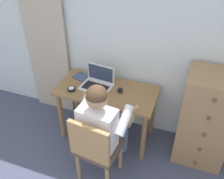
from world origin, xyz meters
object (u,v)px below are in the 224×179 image
object	(u,v)px
chair	(96,148)
person_seated	(104,123)
laptop	(98,82)
desk_clock	(71,89)
dresser	(205,120)
computer_mouse	(120,90)
desk	(107,98)
notebook_pad	(83,77)

from	to	relation	value
chair	person_seated	world-z (taller)	person_seated
laptop	desk_clock	xyz separation A→B (m)	(-0.25, -0.17, -0.04)
dresser	desk_clock	world-z (taller)	dresser
person_seated	computer_mouse	xyz separation A→B (m)	(0.01, 0.47, 0.07)
person_seated	desk	bearing A→B (deg)	107.02
notebook_pad	person_seated	bearing A→B (deg)	-32.17
desk	laptop	xyz separation A→B (m)	(-0.12, 0.03, 0.17)
computer_mouse	laptop	bearing A→B (deg)	156.48
laptop	chair	bearing A→B (deg)	-70.01
computer_mouse	dresser	bearing A→B (deg)	-18.52
laptop	person_seated	bearing A→B (deg)	-61.70
chair	desk_clock	bearing A→B (deg)	134.88
person_seated	laptop	bearing A→B (deg)	118.30
desk	dresser	world-z (taller)	dresser
dresser	laptop	distance (m)	1.24
desk_clock	chair	bearing A→B (deg)	-45.12
desk	person_seated	xyz separation A→B (m)	(0.14, -0.45, 0.07)
laptop	notebook_pad	bearing A→B (deg)	158.23
desk	dresser	size ratio (longest dim) A/B	1.01
dresser	chair	xyz separation A→B (m)	(-0.98, -0.69, -0.08)
desk_clock	notebook_pad	xyz separation A→B (m)	(0.01, 0.27, -0.01)
dresser	laptop	xyz separation A→B (m)	(-1.22, -0.03, 0.21)
person_seated	laptop	distance (m)	0.56
laptop	computer_mouse	world-z (taller)	laptop
desk	chair	world-z (taller)	chair
desk	computer_mouse	bearing A→B (deg)	7.84
chair	person_seated	xyz separation A→B (m)	(0.02, 0.18, 0.18)
chair	dresser	bearing A→B (deg)	35.19
desk	notebook_pad	size ratio (longest dim) A/B	5.40
desk	desk_clock	world-z (taller)	desk_clock
dresser	desk_clock	bearing A→B (deg)	-172.15
computer_mouse	notebook_pad	bearing A→B (deg)	147.27
dresser	computer_mouse	bearing A→B (deg)	-177.54
notebook_pad	desk_clock	bearing A→B (deg)	-75.34
person_seated	computer_mouse	bearing A→B (deg)	88.23
computer_mouse	chair	bearing A→B (deg)	-113.88
dresser	chair	bearing A→B (deg)	-144.81
dresser	desk_clock	xyz separation A→B (m)	(-1.47, -0.20, 0.17)
person_seated	desk_clock	bearing A→B (deg)	148.61
laptop	desk	bearing A→B (deg)	-15.14
person_seated	notebook_pad	distance (m)	0.76
desk_clock	dresser	bearing A→B (deg)	7.85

